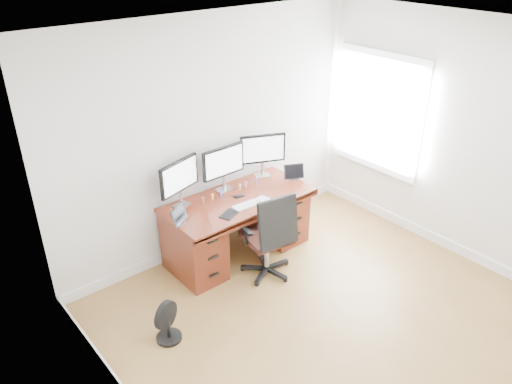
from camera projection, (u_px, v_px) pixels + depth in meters
ground at (358, 338)px, 4.69m from camera, size 4.50×4.50×0.00m
back_wall at (213, 136)px, 5.58m from camera, size 4.00×0.10×2.70m
right_wall at (486, 149)px, 5.26m from camera, size 0.10×4.50×2.70m
desk at (238, 224)px, 5.74m from camera, size 1.70×0.80×0.75m
office_chair at (269, 249)px, 5.41m from camera, size 0.62×0.62×1.02m
floor_fan at (168, 322)px, 4.59m from camera, size 0.28×0.24×0.41m
monitor_left at (179, 178)px, 5.25m from camera, size 0.54×0.19×0.53m
monitor_center at (224, 163)px, 5.58m from camera, size 0.55×0.14×0.53m
monitor_right at (263, 150)px, 5.91m from camera, size 0.52×0.26×0.53m
tablet_left at (180, 217)px, 5.03m from camera, size 0.24×0.17×0.19m
tablet_right at (294, 173)px, 5.94m from camera, size 0.24×0.17×0.19m
keyboard at (246, 205)px, 5.40m from camera, size 0.30×0.14×0.01m
trackpad at (262, 199)px, 5.53m from camera, size 0.15×0.15×0.01m
drawing_tablet at (229, 214)px, 5.23m from camera, size 0.24×0.20×0.01m
phone at (239, 196)px, 5.59m from camera, size 0.12×0.07×0.01m
figurine_brown at (203, 200)px, 5.42m from camera, size 0.03×0.03×0.08m
figurine_orange at (213, 197)px, 5.50m from camera, size 0.03×0.03×0.08m
figurine_blue at (221, 193)px, 5.56m from camera, size 0.03×0.03×0.08m
figurine_yellow at (240, 186)px, 5.71m from camera, size 0.03×0.03×0.08m
figurine_pink at (246, 184)px, 5.77m from camera, size 0.03×0.03×0.08m
figurine_purple at (256, 180)px, 5.85m from camera, size 0.03×0.03×0.08m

